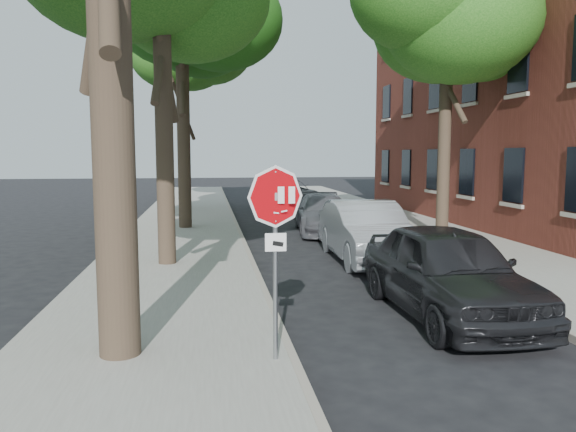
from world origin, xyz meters
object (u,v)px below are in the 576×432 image
Objects in this scene: car_d at (287,194)px; tree_far at (181,64)px; car_a at (447,271)px; car_b at (366,232)px; stop_sign at (275,225)px; car_c at (323,214)px; tree_right at (446,15)px; tree_mid_b at (181,11)px.

tree_far is at bearing -179.58° from car_d.
car_b is (0.00, 5.13, -0.01)m from car_a.
car_c is at bearing 75.36° from stop_sign.
car_c is 0.88× the size of car_d.
car_c is (5.32, -8.50, -6.52)m from tree_far.
tree_right is 1.95× the size of car_a.
tree_far is at bearing 128.34° from tree_right.
tree_far is 20.87m from car_a.
tree_far is (-0.30, 6.99, -0.78)m from tree_mid_b.
car_c is 9.21m from car_d.
tree_mid_b is 2.17× the size of car_c.
car_a is at bearing -85.19° from car_c.
tree_far is at bearing 126.86° from car_c.
stop_sign is 21.88m from tree_far.
car_a is 1.00× the size of car_c.
stop_sign reaches higher than car_a.
tree_mid_b is 14.98m from car_a.
car_d is (-0.00, 9.21, 0.06)m from car_c.
car_b is at bearing -54.40° from tree_mid_b.
tree_far and tree_right have the same top height.
tree_right is at bearing 42.59° from car_b.
tree_mid_b is 2.17× the size of car_a.
tree_right is 7.84m from car_b.
car_d is (5.02, 7.70, -7.24)m from tree_mid_b.
car_b is 1.02× the size of car_c.
car_a is at bearing -67.54° from tree_mid_b.
car_a is 5.13m from car_b.
car_d is at bearing 56.87° from tree_mid_b.
tree_far is 11.96m from car_c.
tree_mid_b reaches higher than stop_sign.
car_a is 0.88× the size of car_d.
car_b is at bearing 65.17° from stop_sign.
stop_sign is at bearing -99.83° from car_c.
car_a is (-3.38, -8.14, -6.40)m from tree_right.
tree_far is at bearing 92.44° from tree_mid_b.
tree_mid_b is 11.23m from car_b.
car_b is 0.90× the size of car_d.
tree_mid_b is 8.99m from car_c.
tree_mid_b is at bearing -130.31° from car_d.
car_b reaches higher than car_d.
car_d is at bearing 106.09° from tree_right.
car_d is at bearing 81.41° from stop_sign.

